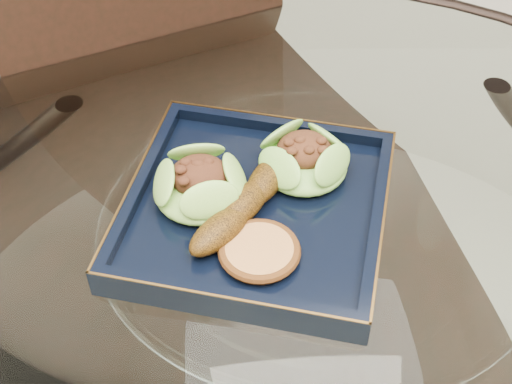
{
  "coord_description": "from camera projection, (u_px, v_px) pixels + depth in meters",
  "views": [
    {
      "loc": [
        -0.09,
        -0.46,
        1.33
      ],
      "look_at": [
        -0.06,
        0.06,
        0.8
      ],
      "focal_mm": 50.0,
      "sensor_mm": 36.0,
      "label": 1
    }
  ],
  "objects": [
    {
      "name": "lettuce_wrap_right",
      "position": [
        304.0,
        161.0,
        0.78
      ],
      "size": [
        0.12,
        0.12,
        0.03
      ],
      "primitive_type": "ellipsoid",
      "rotation": [
        0.0,
        0.0,
        0.29
      ],
      "color": "#56932A",
      "rests_on": "navy_plate"
    },
    {
      "name": "dining_table",
      "position": [
        306.0,
        346.0,
        0.85
      ],
      "size": [
        1.13,
        1.13,
        0.77
      ],
      "color": "white",
      "rests_on": "ground"
    },
    {
      "name": "dining_chair",
      "position": [
        188.0,
        180.0,
        1.08
      ],
      "size": [
        0.58,
        0.58,
        1.03
      ],
      "rotation": [
        0.0,
        0.0,
        0.38
      ],
      "color": "black",
      "rests_on": "ground"
    },
    {
      "name": "navy_plate",
      "position": [
        256.0,
        212.0,
        0.76
      ],
      "size": [
        0.34,
        0.34,
        0.02
      ],
      "primitive_type": "cube",
      "rotation": [
        0.0,
        0.0,
        -0.29
      ],
      "color": "black",
      "rests_on": "dining_table"
    },
    {
      "name": "crumb_patty",
      "position": [
        259.0,
        252.0,
        0.7
      ],
      "size": [
        0.08,
        0.08,
        0.01
      ],
      "primitive_type": "cylinder",
      "rotation": [
        0.0,
        0.0,
        0.16
      ],
      "color": "#C57D41",
      "rests_on": "navy_plate"
    },
    {
      "name": "lettuce_wrap_left",
      "position": [
        200.0,
        187.0,
        0.75
      ],
      "size": [
        0.12,
        0.12,
        0.04
      ],
      "primitive_type": "ellipsoid",
      "rotation": [
        0.0,
        0.0,
        -0.27
      ],
      "color": "#578C28",
      "rests_on": "navy_plate"
    },
    {
      "name": "roasted_plantain",
      "position": [
        244.0,
        204.0,
        0.74
      ],
      "size": [
        0.12,
        0.15,
        0.03
      ],
      "primitive_type": "ellipsoid",
      "rotation": [
        0.0,
        0.0,
        0.93
      ],
      "color": "#5A3509",
      "rests_on": "navy_plate"
    }
  ]
}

